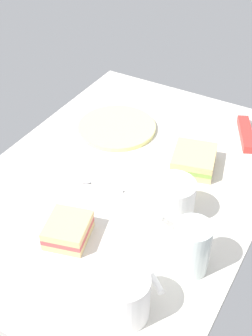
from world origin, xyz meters
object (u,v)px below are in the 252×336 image
(coffee_mug_milky, at_px, (173,200))
(glass_of_milk, at_px, (191,250))
(plate_of_food, at_px, (117,127))
(spoon, at_px, (93,182))
(coffee_mug_black, at_px, (125,296))
(sandwich_side, at_px, (68,230))
(snack_bar, at_px, (246,134))
(sandwich_main, at_px, (194,160))

(coffee_mug_milky, height_order, glass_of_milk, glass_of_milk)
(plate_of_food, bearing_deg, coffee_mug_milky, 50.39)
(plate_of_food, relative_size, coffee_mug_milky, 1.83)
(coffee_mug_milky, bearing_deg, spoon, -90.99)
(coffee_mug_black, height_order, sandwich_side, coffee_mug_black)
(sandwich_side, bearing_deg, coffee_mug_milky, 136.03)
(spoon, height_order, snack_bar, snack_bar)
(sandwich_main, height_order, sandwich_side, same)
(snack_bar, bearing_deg, sandwich_main, -45.62)
(sandwich_main, xyz_separation_m, snack_bar, (-0.19, 0.07, -0.01))
(coffee_mug_black, relative_size, spoon, 0.90)
(plate_of_food, relative_size, snack_bar, 1.42)
(coffee_mug_milky, bearing_deg, plate_of_food, -129.61)
(glass_of_milk, xyz_separation_m, spoon, (-0.11, -0.29, -0.04))
(sandwich_side, height_order, snack_bar, sandwich_side)
(plate_of_food, xyz_separation_m, glass_of_milk, (0.33, 0.36, 0.04))
(coffee_mug_black, relative_size, snack_bar, 0.71)
(sandwich_side, relative_size, snack_bar, 0.74)
(coffee_mug_black, bearing_deg, coffee_mug_milky, -173.25)
(sandwich_main, xyz_separation_m, glass_of_milk, (0.28, 0.11, 0.03))
(plate_of_food, distance_m, glass_of_milk, 0.49)
(plate_of_food, xyz_separation_m, snack_bar, (-0.14, 0.32, 0.00))
(coffee_mug_milky, relative_size, sandwich_main, 0.88)
(sandwich_main, bearing_deg, plate_of_food, -101.18)
(coffee_mug_milky, bearing_deg, sandwich_main, -171.70)
(coffee_mug_milky, bearing_deg, snack_bar, 172.98)
(plate_of_food, distance_m, sandwich_side, 0.40)
(glass_of_milk, relative_size, snack_bar, 0.74)
(coffee_mug_milky, distance_m, glass_of_milk, 0.14)
(coffee_mug_milky, distance_m, sandwich_side, 0.23)
(sandwich_main, xyz_separation_m, sandwich_side, (0.34, -0.13, 0.00))
(coffee_mug_black, relative_size, sandwich_main, 0.81)
(coffee_mug_milky, distance_m, spoon, 0.21)
(coffee_mug_milky, xyz_separation_m, spoon, (-0.00, -0.21, -0.04))
(sandwich_main, distance_m, spoon, 0.25)
(plate_of_food, distance_m, coffee_mug_black, 0.57)
(sandwich_main, relative_size, sandwich_side, 1.19)
(plate_of_food, bearing_deg, glass_of_milk, 47.12)
(sandwich_main, bearing_deg, coffee_mug_black, 7.38)
(coffee_mug_black, xyz_separation_m, sandwich_main, (-0.43, -0.06, -0.03))
(plate_of_food, xyz_separation_m, spoon, (0.22, 0.07, -0.00))
(glass_of_milk, bearing_deg, coffee_mug_black, -21.21)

